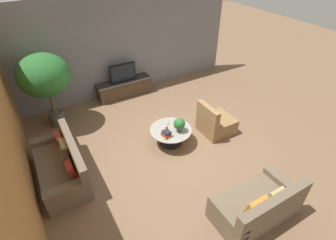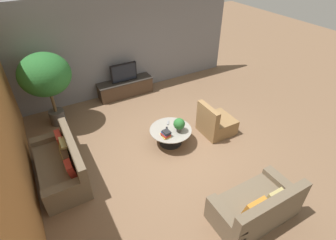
{
  "view_description": "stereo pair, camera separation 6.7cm",
  "coord_description": "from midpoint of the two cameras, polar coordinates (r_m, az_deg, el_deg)",
  "views": [
    {
      "loc": [
        -2.63,
        -4.07,
        4.29
      ],
      "look_at": [
        -0.04,
        0.4,
        0.55
      ],
      "focal_mm": 28.0,
      "sensor_mm": 36.0,
      "label": 1
    },
    {
      "loc": [
        -2.57,
        -4.1,
        4.29
      ],
      "look_at": [
        -0.04,
        0.4,
        0.55
      ],
      "focal_mm": 28.0,
      "sensor_mm": 36.0,
      "label": 2
    }
  ],
  "objects": [
    {
      "name": "media_console",
      "position": [
        8.46,
        -9.68,
        6.94
      ],
      "size": [
        1.73,
        0.5,
        0.5
      ],
      "color": "#473323",
      "rests_on": "ground"
    },
    {
      "name": "potted_plant_tabletop",
      "position": [
        6.14,
        2.16,
        -0.9
      ],
      "size": [
        0.27,
        0.27,
        0.35
      ],
      "color": "#514C47",
      "rests_on": "coffee_table"
    },
    {
      "name": "remote_silver",
      "position": [
        6.5,
        -0.3,
        -0.59
      ],
      "size": [
        0.12,
        0.16,
        0.02
      ],
      "primitive_type": "cube",
      "rotation": [
        0.0,
        0.0,
        -0.56
      ],
      "color": "gray",
      "rests_on": "coffee_table"
    },
    {
      "name": "side_wall_left",
      "position": [
        5.16,
        -31.88,
        -3.11
      ],
      "size": [
        0.12,
        7.4,
        3.0
      ],
      "primitive_type": "cube",
      "color": "#B2753D",
      "rests_on": "ground"
    },
    {
      "name": "couch_near_entry",
      "position": [
        5.18,
        18.47,
        -17.39
      ],
      "size": [
        1.57,
        0.84,
        0.84
      ],
      "rotation": [
        0.0,
        0.0,
        3.14
      ],
      "color": "brown",
      "rests_on": "ground"
    },
    {
      "name": "television",
      "position": [
        8.22,
        -10.03,
        10.08
      ],
      "size": [
        0.82,
        0.13,
        0.56
      ],
      "color": "black",
      "rests_on": "media_console"
    },
    {
      "name": "potted_palm_tall",
      "position": [
        7.11,
        -25.57,
        8.44
      ],
      "size": [
        1.24,
        1.24,
        1.98
      ],
      "color": "#514C47",
      "rests_on": "ground"
    },
    {
      "name": "remote_black",
      "position": [
        6.29,
        -0.52,
        -1.98
      ],
      "size": [
        0.1,
        0.16,
        0.02
      ],
      "primitive_type": "cube",
      "rotation": [
        0.0,
        0.0,
        -0.43
      ],
      "color": "black",
      "rests_on": "coffee_table"
    },
    {
      "name": "back_wall_stone",
      "position": [
        8.27,
        -10.37,
        15.68
      ],
      "size": [
        7.4,
        0.12,
        3.0
      ],
      "primitive_type": "cube",
      "color": "slate",
      "rests_on": "ground"
    },
    {
      "name": "coffee_table",
      "position": [
        6.37,
        0.29,
        -2.93
      ],
      "size": [
        1.01,
        1.01,
        0.41
      ],
      "color": "black",
      "rests_on": "ground"
    },
    {
      "name": "couch_by_wall",
      "position": [
        6.0,
        -22.35,
        -9.31
      ],
      "size": [
        0.84,
        1.85,
        0.84
      ],
      "rotation": [
        0.0,
        0.0,
        -1.57
      ],
      "color": "brown",
      "rests_on": "ground"
    },
    {
      "name": "armchair_wicker",
      "position": [
        6.84,
        9.95,
        -0.64
      ],
      "size": [
        0.8,
        0.76,
        0.86
      ],
      "rotation": [
        0.0,
        0.0,
        1.57
      ],
      "color": "olive",
      "rests_on": "ground"
    },
    {
      "name": "ground_plane",
      "position": [
        6.47,
        1.79,
        -5.63
      ],
      "size": [
        24.0,
        24.0,
        0.0
      ],
      "primitive_type": "plane",
      "color": "brown"
    },
    {
      "name": "book_stack",
      "position": [
        6.06,
        -0.72,
        -3.01
      ],
      "size": [
        0.22,
        0.26,
        0.14
      ],
      "color": "gold",
      "rests_on": "coffee_table"
    }
  ]
}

